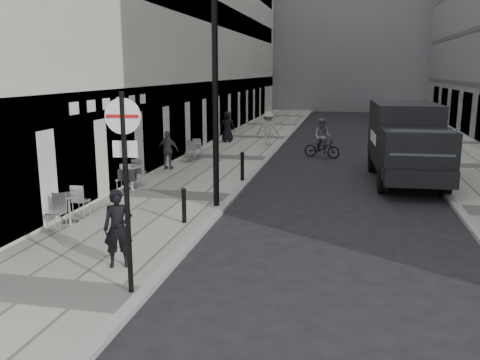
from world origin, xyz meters
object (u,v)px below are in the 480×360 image
object	(u,v)px
sign_post	(125,167)
panel_van	(406,138)
cyclist	(322,142)
lamppost	(215,78)
walking_man	(118,228)

from	to	relation	value
sign_post	panel_van	distance (m)	13.16
cyclist	lamppost	bearing A→B (deg)	-88.63
panel_van	sign_post	bearing A→B (deg)	-119.90
panel_van	cyclist	world-z (taller)	panel_van
sign_post	panel_van	xyz separation A→B (m)	(6.01, 11.68, -0.83)
sign_post	cyclist	bearing A→B (deg)	73.32
sign_post	cyclist	size ratio (longest dim) A/B	1.93
walking_man	cyclist	world-z (taller)	cyclist
sign_post	panel_van	size ratio (longest dim) A/B	0.58
walking_man	sign_post	distance (m)	2.06
sign_post	lamppost	xyz separation A→B (m)	(-0.00, 6.32, 1.45)
walking_man	lamppost	xyz separation A→B (m)	(0.76, 5.18, 2.98)
walking_man	lamppost	world-z (taller)	lamppost
walking_man	lamppost	distance (m)	6.03
panel_van	lamppost	bearing A→B (deg)	-140.95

